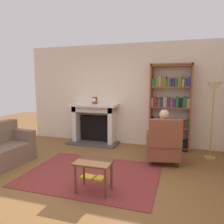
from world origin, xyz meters
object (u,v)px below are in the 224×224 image
Objects in this scene: mantel_clock at (95,101)px; side_table at (94,166)px; bookshelf at (170,108)px; floor_lamp at (214,94)px; fireplace at (95,122)px; seated_reader at (163,134)px; armchair_reading at (163,144)px.

mantel_clock is 0.34× the size of side_table.
bookshelf is 1.09m from floor_lamp.
floor_lamp reaches higher than mantel_clock.
bookshelf reaches higher than fireplace.
fireplace is at bearing 111.81° from side_table.
seated_reader is at bearing -94.59° from bookshelf.
fireplace is 7.10× the size of mantel_clock.
mantel_clock is 1.97m from bookshelf.
mantel_clock is at bearing -61.32° from fireplace.
bookshelf is at bearing -105.07° from armchair_reading.
mantel_clock is at bearing -176.05° from bookshelf.
mantel_clock is 2.15m from seated_reader.
mantel_clock is 0.17× the size of seated_reader.
armchair_reading is 1.77m from side_table.
armchair_reading is 1.73× the size of side_table.
mantel_clock reaches higher than seated_reader.
fireplace is at bearing -38.60° from seated_reader.
mantel_clock is at bearing -36.79° from seated_reader.
seated_reader reaches higher than armchair_reading.
bookshelf reaches higher than side_table.
bookshelf reaches higher than armchair_reading.
bookshelf is at bearing -106.83° from seated_reader.
fireplace reaches higher than side_table.
side_table is at bearing -68.19° from fireplace.
floor_lamp is at bearing -25.82° from bookshelf.
mantel_clock is 0.20× the size of armchair_reading.
seated_reader is 0.67× the size of floor_lamp.
mantel_clock reaches higher than armchair_reading.
armchair_reading is at bearing -92.84° from bookshelf.
fireplace is 0.63m from mantel_clock.
floor_lamp reaches higher than side_table.
fireplace is at bearing 172.09° from floor_lamp.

